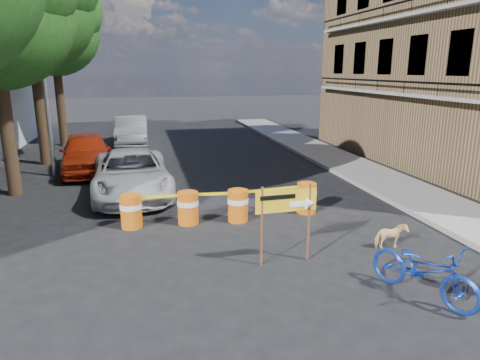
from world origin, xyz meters
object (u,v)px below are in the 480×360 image
barrel_far_left (131,211)px  sedan_silver (132,130)px  dog (391,236)px  barrel_mid_left (188,207)px  barrel_mid_right (238,205)px  barrel_far_right (307,197)px  sedan_red (86,153)px  suv_white (132,173)px  detour_sign (294,206)px  bicycle (427,244)px

barrel_far_left → sedan_silver: size_ratio=0.19×
dog → barrel_mid_left: bearing=57.6°
barrel_mid_right → barrel_far_right: (2.13, 0.27, 0.00)m
barrel_mid_right → sedan_red: 8.64m
barrel_far_right → suv_white: bearing=148.7°
barrel_mid_left → barrel_mid_right: same height
suv_white → sedan_red: (-1.88, 3.84, 0.08)m
barrel_far_left → sedan_red: (-1.91, 7.03, 0.35)m
suv_white → barrel_far_right: bearing=-34.1°
dog → sedan_red: (-7.90, 9.83, 0.51)m
barrel_far_left → suv_white: suv_white is taller
barrel_far_left → dog: barrel_far_left is taller
barrel_mid_right → detour_sign: 2.99m
sedan_red → sedan_silver: 6.73m
bicycle → sedan_red: bearing=96.4°
sedan_red → detour_sign: bearing=-68.5°
detour_sign → barrel_mid_left: bearing=122.0°
barrel_far_left → sedan_silver: bearing=90.8°
barrel_mid_right → detour_sign: (0.60, -2.81, 0.81)m
sedan_red → suv_white: bearing=-70.7°
bicycle → sedan_red: size_ratio=0.44×
barrel_mid_right → dog: size_ratio=1.22×
bicycle → barrel_far_right: bearing=68.6°
dog → barrel_far_left: bearing=64.2°
barrel_far_left → suv_white: size_ratio=0.17×
detour_sign → sedan_silver: bearing=100.5°
barrel_mid_left → sedan_red: 7.86m
barrel_far_left → barrel_mid_right: bearing=-2.9°
barrel_far_right → dog: bearing=-71.6°
barrel_mid_right → suv_white: size_ratio=0.17×
detour_sign → suv_white: bearing=117.6°
bicycle → dog: size_ratio=2.87×
bicycle → detour_sign: bearing=108.1°
suv_white → sedan_silver: bearing=88.1°
suv_white → sedan_red: sedan_red is taller
barrel_far_right → dog: (0.97, -2.93, -0.16)m
barrel_mid_right → bicycle: bearing=-63.1°
sedan_silver → dog: bearing=-68.8°
barrel_far_left → detour_sign: size_ratio=0.51×
detour_sign → bicycle: bicycle is taller
detour_sign → dog: detour_sign is taller
barrel_far_left → barrel_mid_right: 2.89m
barrel_far_right → detour_sign: detour_sign is taller
sedan_silver → barrel_far_left: bearing=-88.7°
barrel_far_right → bicycle: bearing=-86.6°
detour_sign → sedan_red: 11.36m
barrel_mid_left → dog: bearing=-31.7°
barrel_mid_right → suv_white: 4.44m
barrel_far_right → dog: size_ratio=1.22×
barrel_far_left → bicycle: size_ratio=0.42×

